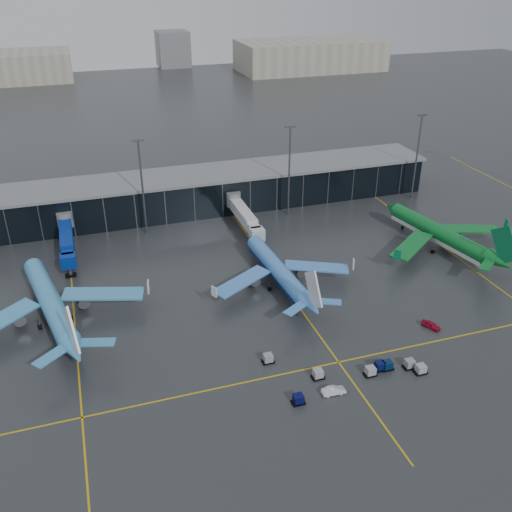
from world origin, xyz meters
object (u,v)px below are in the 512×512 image
object	(u,v)px
airliner_arkefly	(48,291)
mobile_airstair	(297,298)
airliner_klm_near	(278,261)
service_van_white	(334,391)
baggage_carts	(357,371)
service_van_red	(431,325)
airliner_aer_lingus	(439,224)

from	to	relation	value
airliner_arkefly	mobile_airstair	bearing A→B (deg)	-22.25
mobile_airstair	airliner_klm_near	bearing A→B (deg)	110.63
airliner_klm_near	mobile_airstair	world-z (taller)	airliner_klm_near
service_van_white	baggage_carts	bearing A→B (deg)	-58.47
service_van_red	airliner_aer_lingus	bearing A→B (deg)	26.58
baggage_carts	service_van_red	xyz separation A→B (m)	(20.46, 8.25, -0.10)
airliner_aer_lingus	service_van_white	distance (m)	63.34
airliner_arkefly	mobile_airstair	distance (m)	50.58
airliner_klm_near	service_van_white	size ratio (longest dim) A/B	9.50
airliner_aer_lingus	mobile_airstair	distance (m)	44.88
airliner_aer_lingus	airliner_arkefly	bearing A→B (deg)	172.10
airliner_arkefly	baggage_carts	distance (m)	61.49
airliner_arkefly	airliner_klm_near	distance (m)	47.90
mobile_airstair	service_van_white	bearing A→B (deg)	-89.57
mobile_airstair	service_van_red	bearing A→B (deg)	-28.70
airliner_aer_lingus	service_van_red	distance (m)	37.10
airliner_arkefly	airliner_aer_lingus	xyz separation A→B (m)	(92.07, 3.72, -0.27)
mobile_airstair	airliner_aer_lingus	bearing A→B (deg)	26.52
baggage_carts	service_van_white	bearing A→B (deg)	-151.29
airliner_aer_lingus	service_van_white	size ratio (longest dim) A/B	10.44
airliner_aer_lingus	mobile_airstair	bearing A→B (deg)	-173.67
airliner_aer_lingus	service_van_white	world-z (taller)	airliner_aer_lingus
service_van_red	airliner_arkefly	bearing A→B (deg)	131.41
airliner_klm_near	airliner_aer_lingus	distance (m)	44.43
mobile_airstair	baggage_carts	bearing A→B (deg)	-77.49
airliner_klm_near	airliner_arkefly	bearing A→B (deg)	175.87
airliner_arkefly	service_van_red	xyz separation A→B (m)	(71.01, -26.24, -6.14)
baggage_carts	mobile_airstair	bearing A→B (deg)	92.54
airliner_arkefly	service_van_red	bearing A→B (deg)	-32.26
service_van_red	service_van_white	bearing A→B (deg)	175.25
airliner_aer_lingus	mobile_airstair	xyz separation A→B (m)	(-42.66, -12.68, -5.77)
airliner_aer_lingus	service_van_red	xyz separation A→B (m)	(-21.07, -29.96, -5.88)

